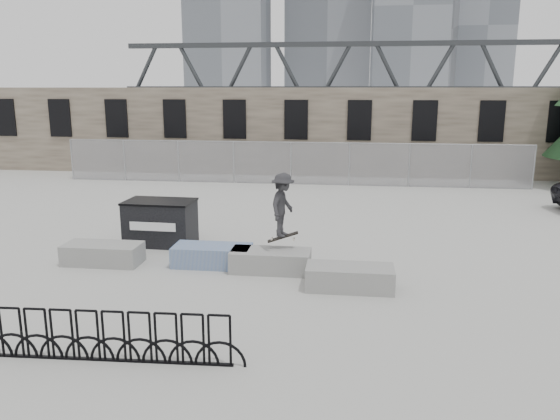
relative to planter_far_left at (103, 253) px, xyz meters
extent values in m
plane|color=#A8A8A3|center=(3.59, 0.05, -0.29)|extent=(120.00, 120.00, 0.00)
cube|color=#65584A|center=(3.59, 16.30, 1.96)|extent=(36.00, 2.50, 4.50)
cube|color=black|center=(-12.41, 15.03, 2.61)|extent=(1.20, 0.12, 2.00)
cube|color=black|center=(-9.21, 15.03, 2.61)|extent=(1.20, 0.12, 2.00)
cube|color=black|center=(-6.01, 15.03, 2.61)|extent=(1.20, 0.12, 2.00)
cube|color=black|center=(-2.81, 15.03, 2.61)|extent=(1.20, 0.12, 2.00)
cube|color=black|center=(0.39, 15.03, 2.61)|extent=(1.20, 0.12, 2.00)
cube|color=black|center=(3.59, 15.03, 2.61)|extent=(1.20, 0.12, 2.00)
cube|color=black|center=(6.79, 15.03, 2.61)|extent=(1.20, 0.12, 2.00)
cube|color=black|center=(9.99, 15.03, 2.61)|extent=(1.20, 0.12, 2.00)
cube|color=black|center=(13.19, 15.03, 2.61)|extent=(1.20, 0.12, 2.00)
cylinder|color=gray|center=(-7.41, 12.55, 0.71)|extent=(0.06, 0.06, 2.00)
cylinder|color=gray|center=(-4.66, 12.55, 0.71)|extent=(0.06, 0.06, 2.00)
cylinder|color=gray|center=(-1.91, 12.55, 0.71)|extent=(0.06, 0.06, 2.00)
cylinder|color=gray|center=(0.84, 12.55, 0.71)|extent=(0.06, 0.06, 2.00)
cylinder|color=gray|center=(3.59, 12.55, 0.71)|extent=(0.06, 0.06, 2.00)
cylinder|color=gray|center=(6.34, 12.55, 0.71)|extent=(0.06, 0.06, 2.00)
cylinder|color=gray|center=(9.09, 12.55, 0.71)|extent=(0.06, 0.06, 2.00)
cylinder|color=gray|center=(11.84, 12.55, 0.71)|extent=(0.06, 0.06, 2.00)
cylinder|color=gray|center=(14.59, 12.55, 0.71)|extent=(0.06, 0.06, 2.00)
cube|color=#99999E|center=(3.59, 12.55, 0.71)|extent=(22.00, 0.02, 2.00)
cylinder|color=gray|center=(3.59, 12.55, 1.71)|extent=(22.00, 0.04, 0.04)
cube|color=gray|center=(0.00, 0.00, -0.02)|extent=(2.00, 0.90, 0.53)
cube|color=#2D471E|center=(0.00, 0.00, 0.19)|extent=(1.76, 0.66, 0.10)
cube|color=#355BA0|center=(2.89, 0.20, -0.02)|extent=(2.00, 0.90, 0.53)
cube|color=#2D471E|center=(2.89, 0.20, 0.19)|extent=(1.76, 0.66, 0.10)
cube|color=gray|center=(4.45, -0.03, -0.02)|extent=(2.00, 0.90, 0.53)
cube|color=#2D471E|center=(4.45, -0.03, 0.19)|extent=(1.76, 0.66, 0.10)
cube|color=gray|center=(6.43, -1.02, -0.02)|extent=(2.00, 0.90, 0.53)
cube|color=#2D471E|center=(6.43, -1.02, 0.19)|extent=(1.76, 0.66, 0.10)
cube|color=black|center=(0.90, 1.96, 0.34)|extent=(1.98, 1.23, 1.26)
cube|color=black|center=(0.90, 1.96, 0.99)|extent=(2.03, 1.28, 0.06)
cube|color=white|center=(0.87, 1.36, 0.39)|extent=(1.36, 0.07, 0.24)
cube|color=black|center=(2.28, -4.98, -0.27)|extent=(4.50, 0.25, 0.04)
torus|color=black|center=(0.71, -5.04, 0.16)|extent=(0.89, 0.09, 0.89)
torus|color=black|center=(1.16, -5.02, 0.16)|extent=(0.89, 0.09, 0.89)
torus|color=black|center=(1.61, -5.00, 0.16)|extent=(0.89, 0.09, 0.89)
torus|color=black|center=(2.06, -4.98, 0.16)|extent=(0.89, 0.09, 0.89)
torus|color=black|center=(2.51, -4.97, 0.16)|extent=(0.89, 0.09, 0.89)
torus|color=black|center=(2.96, -4.95, 0.16)|extent=(0.89, 0.09, 0.89)
torus|color=black|center=(3.41, -4.93, 0.16)|extent=(0.89, 0.09, 0.89)
torus|color=black|center=(3.86, -4.91, 0.16)|extent=(0.89, 0.09, 0.89)
torus|color=black|center=(4.31, -4.89, 0.16)|extent=(0.89, 0.09, 0.89)
cube|color=slate|center=(15.59, 85.05, 16.71)|extent=(12.00, 12.00, 34.00)
cube|color=slate|center=(29.59, 95.05, 14.71)|extent=(10.00, 10.00, 30.00)
cube|color=#2D3033|center=(13.59, 55.05, 3.71)|extent=(70.00, 3.00, 1.20)
cube|color=#2D3033|center=(13.59, 55.05, 9.21)|extent=(70.00, 0.60, 0.60)
cube|color=gray|center=(-16.41, 55.05, 1.71)|extent=(2.00, 3.00, 4.00)
imported|color=#28272A|center=(4.73, 0.22, 1.37)|extent=(0.84, 1.15, 1.61)
cube|color=black|center=(4.73, 0.22, 0.54)|extent=(0.79, 0.31, 0.27)
cylinder|color=beige|center=(4.45, 0.15, 0.49)|extent=(0.06, 0.03, 0.06)
cylinder|color=beige|center=(4.45, 0.29, 0.49)|extent=(0.06, 0.03, 0.06)
cylinder|color=beige|center=(5.01, 0.15, 0.49)|extent=(0.06, 0.03, 0.06)
cylinder|color=beige|center=(5.01, 0.29, 0.49)|extent=(0.06, 0.03, 0.06)
camera|label=1|loc=(6.35, -12.99, 4.26)|focal=35.00mm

